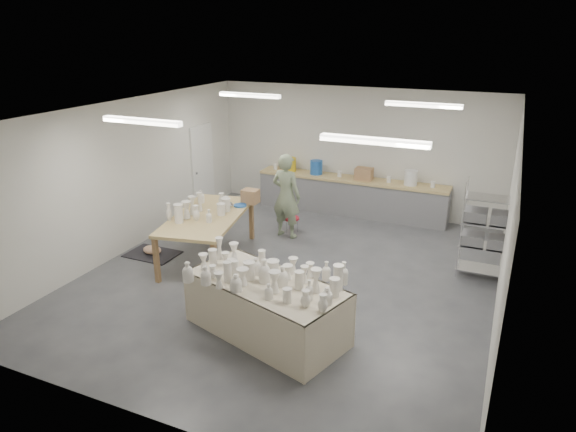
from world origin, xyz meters
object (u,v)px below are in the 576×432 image
at_px(work_table, 210,214).
at_px(red_stool, 291,219).
at_px(potter, 286,196).
at_px(drying_table, 266,305).

xyz_separation_m(work_table, red_stool, (0.90, 1.87, -0.61)).
bearing_deg(potter, drying_table, 117.30).
height_order(potter, red_stool, potter).
bearing_deg(work_table, potter, 49.27).
xyz_separation_m(potter, red_stool, (0.00, 0.27, -0.62)).
relative_size(drying_table, potter, 1.42).
xyz_separation_m(drying_table, work_table, (-2.17, 1.99, 0.45)).
height_order(work_table, red_stool, work_table).
xyz_separation_m(drying_table, red_stool, (-1.27, 3.86, -0.16)).
xyz_separation_m(drying_table, potter, (-1.27, 3.59, 0.46)).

